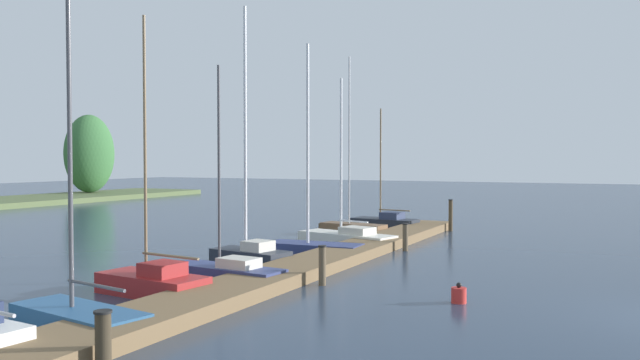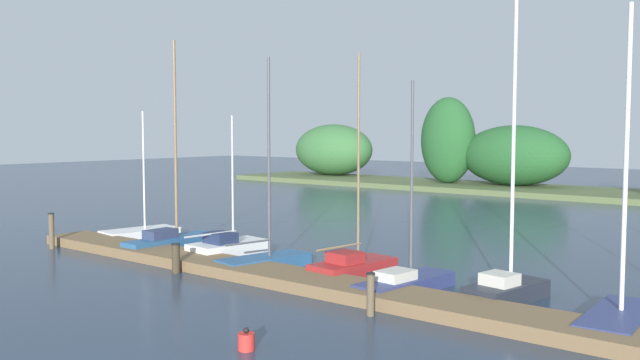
% 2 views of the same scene
% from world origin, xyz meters
% --- Properties ---
extents(dock_pier, '(31.78, 1.80, 0.35)m').
position_xyz_m(dock_pier, '(0.00, 10.06, 0.17)').
color(dock_pier, brown).
rests_on(dock_pier, ground).
extents(far_shore, '(72.30, 8.49, 7.29)m').
position_xyz_m(far_shore, '(-6.03, 43.73, 2.36)').
color(far_shore, '#56663D').
rests_on(far_shore, ground).
extents(sailboat_0, '(1.85, 3.47, 5.39)m').
position_xyz_m(sailboat_0, '(-14.11, 12.52, 0.25)').
color(sailboat_0, white).
rests_on(sailboat_0, ground).
extents(sailboat_1, '(1.07, 4.28, 7.98)m').
position_xyz_m(sailboat_1, '(-10.88, 11.55, 0.45)').
color(sailboat_1, '#285684').
rests_on(sailboat_1, ground).
extents(sailboat_2, '(1.64, 3.53, 5.13)m').
position_xyz_m(sailboat_2, '(-8.07, 11.89, 0.37)').
color(sailboat_2, white).
rests_on(sailboat_2, ground).
extents(sailboat_3, '(1.73, 3.54, 7.00)m').
position_xyz_m(sailboat_3, '(-5.72, 11.38, 0.32)').
color(sailboat_3, '#285684').
rests_on(sailboat_3, ground).
extents(sailboat_4, '(1.54, 3.28, 6.97)m').
position_xyz_m(sailboat_4, '(-2.61, 12.10, 0.36)').
color(sailboat_4, maroon).
rests_on(sailboat_4, ground).
extents(sailboat_5, '(1.37, 3.78, 6.00)m').
position_xyz_m(sailboat_5, '(-0.29, 11.46, 0.30)').
color(sailboat_5, navy).
rests_on(sailboat_5, ground).
extents(sailboat_6, '(1.52, 2.91, 8.26)m').
position_xyz_m(sailboat_6, '(2.35, 12.33, 0.46)').
color(sailboat_6, '#232833').
rests_on(sailboat_6, ground).
extents(sailboat_7, '(1.41, 3.70, 7.51)m').
position_xyz_m(sailboat_7, '(5.42, 11.66, 0.36)').
color(sailboat_7, navy).
rests_on(sailboat_7, ground).
extents(mooring_piling_0, '(0.24, 0.24, 1.39)m').
position_xyz_m(mooring_piling_0, '(-14.74, 8.73, 0.70)').
color(mooring_piling_0, brown).
rests_on(mooring_piling_0, ground).
extents(mooring_piling_1, '(0.30, 0.30, 0.96)m').
position_xyz_m(mooring_piling_1, '(-7.44, 8.92, 0.48)').
color(mooring_piling_1, '#3D3323').
rests_on(mooring_piling_1, ground).
extents(mooring_piling_2, '(0.23, 0.23, 1.08)m').
position_xyz_m(mooring_piling_2, '(0.35, 8.73, 0.55)').
color(mooring_piling_2, brown).
rests_on(mooring_piling_2, ground).
extents(channel_buoy_0, '(0.36, 0.36, 0.49)m').
position_xyz_m(channel_buoy_0, '(-0.14, 4.91, 0.19)').
color(channel_buoy_0, red).
rests_on(channel_buoy_0, ground).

